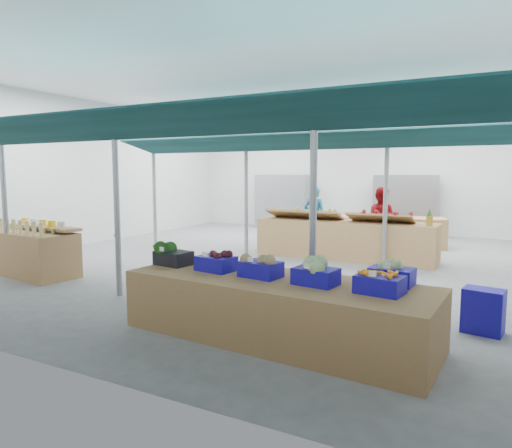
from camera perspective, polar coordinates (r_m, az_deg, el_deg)
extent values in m
plane|color=slate|center=(10.93, 2.11, -4.63)|extent=(13.00, 13.00, 0.00)
plane|color=silver|center=(10.93, 2.21, 17.52)|extent=(13.00, 13.00, 0.00)
plane|color=silver|center=(16.83, 11.81, 6.30)|extent=(12.00, 0.00, 12.00)
plane|color=silver|center=(14.37, -20.09, 6.05)|extent=(0.00, 13.00, 13.00)
cylinder|color=gray|center=(10.35, -28.92, 2.34)|extent=(0.10, 0.10, 3.00)
cylinder|color=gray|center=(13.36, -12.60, 3.71)|extent=(0.10, 0.10, 3.00)
cylinder|color=gray|center=(8.02, -17.01, 1.91)|extent=(0.10, 0.10, 3.00)
cylinder|color=gray|center=(11.65, -1.24, 3.50)|extent=(0.10, 0.10, 3.00)
cylinder|color=gray|center=(6.09, 7.12, 0.81)|extent=(0.10, 0.10, 3.00)
cylinder|color=gray|center=(10.41, 15.89, 2.91)|extent=(0.10, 0.10, 3.00)
cylinder|color=gray|center=(6.92, -6.76, 12.68)|extent=(10.00, 0.06, 0.06)
cylinder|color=gray|center=(10.92, 6.94, 10.35)|extent=(10.00, 0.06, 0.06)
cube|color=black|center=(6.39, -10.13, 12.52)|extent=(9.50, 1.28, 0.30)
cube|color=black|center=(7.45, -3.86, 11.71)|extent=(9.50, 1.28, 0.30)
cube|color=black|center=(10.31, 5.63, 10.21)|extent=(9.50, 1.28, 0.30)
cube|color=black|center=(11.52, 8.10, 9.77)|extent=(9.50, 1.28, 0.30)
cube|color=#B23F33|center=(17.26, 3.25, 2.76)|extent=(2.00, 0.50, 2.00)
cube|color=#B23F33|center=(15.93, 18.16, 2.16)|extent=(2.00, 0.50, 2.00)
cube|color=#9C7A44|center=(10.37, -26.06, -3.37)|extent=(2.10, 1.13, 0.89)
cube|color=#997247|center=(10.44, -24.87, -0.36)|extent=(2.04, 0.63, 0.06)
cube|color=#9C7A44|center=(5.86, 2.46, -10.52)|extent=(4.01, 1.58, 0.76)
cube|color=#9C7A44|center=(11.40, 11.01, -1.92)|extent=(4.33, 1.06, 0.93)
cube|color=#9C7A44|center=(13.55, 12.86, -0.85)|extent=(4.73, 2.05, 0.84)
cube|color=#160EA0|center=(6.76, 26.53, -9.69)|extent=(0.54, 0.42, 0.59)
imported|color=#166694|center=(12.77, 7.32, 0.84)|extent=(0.63, 0.42, 1.73)
imported|color=maroon|center=(12.26, 15.22, 0.44)|extent=(0.85, 0.66, 1.73)
cube|color=black|center=(6.71, -10.29, -4.20)|extent=(0.54, 0.41, 0.20)
cube|color=white|center=(6.54, -11.70, -3.10)|extent=(0.08, 0.02, 0.06)
cube|color=#160EA0|center=(6.23, -5.02, -4.94)|extent=(0.54, 0.41, 0.20)
cube|color=white|center=(6.04, -6.40, -3.77)|extent=(0.08, 0.02, 0.06)
cube|color=#160EA0|center=(5.85, 0.60, -5.67)|extent=(0.54, 0.41, 0.20)
cube|color=white|center=(5.64, -0.68, -4.46)|extent=(0.08, 0.02, 0.06)
cube|color=#160EA0|center=(5.50, 7.49, -6.50)|extent=(0.54, 0.41, 0.20)
cube|color=white|center=(5.28, 6.39, -5.26)|extent=(0.08, 0.02, 0.06)
cube|color=#160EA0|center=(5.24, 15.20, -7.31)|extent=(0.54, 0.41, 0.20)
cube|color=white|center=(5.01, 14.37, -6.05)|extent=(0.08, 0.02, 0.06)
sphere|color=brown|center=(6.70, -12.10, -3.04)|extent=(0.09, 0.09, 0.09)
sphere|color=brown|center=(6.71, -12.55, -2.69)|extent=(0.06, 0.06, 0.06)
cylinder|color=red|center=(9.29, -16.93, 0.01)|extent=(0.12, 0.12, 0.05)
cube|color=white|center=(9.27, -17.15, -1.38)|extent=(0.10, 0.01, 0.07)
cube|color=#997247|center=(11.58, 6.05, 1.19)|extent=(1.91, 0.71, 0.26)
cube|color=#997247|center=(11.01, 15.28, 0.74)|extent=(1.51, 0.70, 0.26)
cylinder|color=#8C6019|center=(10.82, 20.86, 0.40)|extent=(0.14, 0.14, 0.22)
cone|color=#26661E|center=(10.80, 20.90, 1.40)|extent=(0.12, 0.12, 0.18)
cube|color=#160EA0|center=(5.71, 16.61, -6.24)|extent=(0.53, 0.39, 0.20)
cube|color=white|center=(5.47, 16.04, -5.06)|extent=(0.08, 0.02, 0.06)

